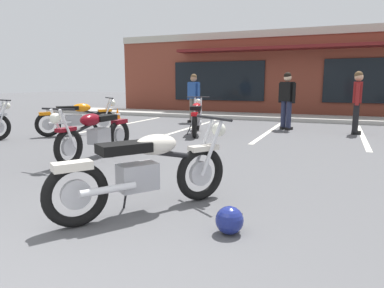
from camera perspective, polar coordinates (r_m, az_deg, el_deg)
ground_plane at (r=5.62m, az=3.43°, el=-4.26°), size 80.00×80.00×0.00m
sidewalk_kerb at (r=13.92m, az=15.03°, el=4.14°), size 22.00×1.80×0.14m
brick_storefront_building at (r=17.81m, az=16.99°, el=10.71°), size 16.18×5.96×3.54m
painted_stall_lines at (r=10.39m, az=12.41°, el=2.05°), size 9.77×4.80×0.01m
motorcycle_foreground_classic at (r=3.77m, az=-7.34°, el=-4.11°), size 1.42×1.83×0.98m
motorcycle_red_sportbike at (r=6.67m, az=-15.32°, el=1.69°), size 0.66×2.11×0.98m
motorcycle_silver_naked at (r=9.59m, az=0.71°, el=4.41°), size 1.00×2.04×0.98m
motorcycle_blue_standard at (r=9.86m, az=-17.97°, el=4.09°), size 1.50×1.78×0.98m
person_in_black_shirt at (r=10.47m, az=25.10°, el=6.63°), size 0.29×0.60×1.68m
person_in_shorts_foreground at (r=10.77m, az=15.04°, el=7.28°), size 0.56×0.42×1.68m
person_by_back_row at (r=12.32m, az=0.26°, el=7.89°), size 0.59×0.39×1.68m
helmet_on_pavement at (r=3.31m, az=6.07°, el=-12.12°), size 0.26×0.26×0.26m
traffic_cone at (r=12.37m, az=-11.90°, el=4.47°), size 0.34×0.34×0.53m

